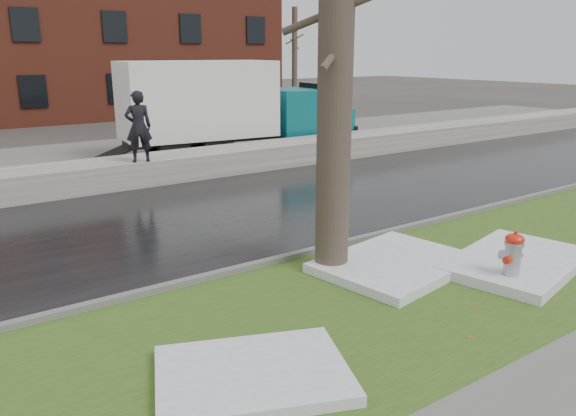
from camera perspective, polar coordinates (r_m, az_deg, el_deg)
ground at (r=9.97m, az=6.16°, el=-6.39°), size 120.00×120.00×0.00m
verge at (r=9.14m, az=11.35°, el=-8.59°), size 60.00×4.50×0.04m
road at (r=13.49m, az=-6.45°, el=-0.44°), size 60.00×7.00×0.03m
parking_lot at (r=21.17m, az=-17.61°, el=4.79°), size 60.00×9.00×0.03m
curb at (r=10.67m, az=2.64°, el=-4.42°), size 60.00×0.15×0.14m
snowbank at (r=17.12m, az=-13.27°, el=3.92°), size 60.00×1.60×0.75m
brick_building at (r=37.83m, az=-23.50°, el=16.31°), size 26.00×12.00×10.00m
bg_tree_right at (r=38.03m, az=0.68°, el=15.01°), size 1.40×1.62×6.50m
fire_hydrant at (r=9.78m, az=21.85°, el=-4.61°), size 0.45×0.39×0.92m
tree at (r=9.23m, az=4.87°, el=15.10°), size 1.29×1.48×7.16m
box_truck at (r=21.04m, az=-6.30°, el=10.30°), size 10.36×3.22×3.42m
worker at (r=16.11m, az=-14.95°, el=8.00°), size 0.80×0.62×1.96m
snow_patch_near at (r=10.08m, az=10.81°, el=-5.60°), size 2.89×2.39×0.16m
snow_patch_far at (r=6.79m, az=-3.61°, el=-16.53°), size 2.64×2.30×0.14m
snow_patch_side at (r=10.76m, az=22.20°, el=-5.10°), size 3.13×2.38×0.18m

